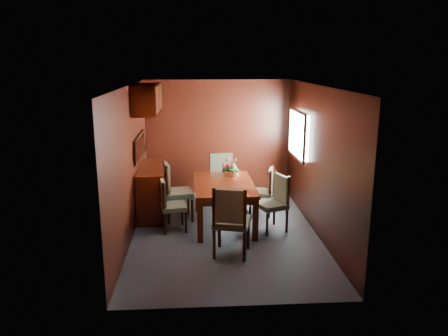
{
  "coord_description": "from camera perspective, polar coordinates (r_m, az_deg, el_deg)",
  "views": [
    {
      "loc": [
        -0.45,
        -6.77,
        2.78
      ],
      "look_at": [
        0.0,
        0.2,
        1.05
      ],
      "focal_mm": 35.0,
      "sensor_mm": 36.0,
      "label": 1
    }
  ],
  "objects": [
    {
      "name": "ground",
      "position": [
        7.34,
        0.1,
        -8.37
      ],
      "size": [
        4.5,
        4.5,
        0.0
      ],
      "primitive_type": "plane",
      "color": "#3B4650",
      "rests_on": "ground"
    },
    {
      "name": "chair_foot",
      "position": [
        8.55,
        -0.26,
        -1.07
      ],
      "size": [
        0.52,
        0.5,
        1.03
      ],
      "rotation": [
        0.0,
        0.0,
        3.2
      ],
      "color": "black",
      "rests_on": "ground"
    },
    {
      "name": "flower_centerpiece",
      "position": [
        7.87,
        0.9,
        0.1
      ],
      "size": [
        0.32,
        0.32,
        0.32
      ],
      "color": "#C2633B",
      "rests_on": "dining_table"
    },
    {
      "name": "chair_left_far",
      "position": [
        7.77,
        -6.57,
        -2.63
      ],
      "size": [
        0.56,
        0.58,
        1.05
      ],
      "rotation": [
        0.0,
        0.0,
        -1.39
      ],
      "color": "black",
      "rests_on": "ground"
    },
    {
      "name": "chair_right_near",
      "position": [
        7.32,
        6.69,
        -4.09
      ],
      "size": [
        0.57,
        0.58,
        0.96
      ],
      "rotation": [
        0.0,
        0.0,
        1.95
      ],
      "color": "black",
      "rests_on": "ground"
    },
    {
      "name": "chair_right_far",
      "position": [
        8.04,
        5.37,
        -2.7
      ],
      "size": [
        0.5,
        0.51,
        0.89
      ],
      "rotation": [
        0.0,
        0.0,
        1.3
      ],
      "color": "black",
      "rests_on": "ground"
    },
    {
      "name": "chair_left_near",
      "position": [
        7.31,
        -7.15,
        -4.48
      ],
      "size": [
        0.47,
        0.49,
        0.89
      ],
      "rotation": [
        0.0,
        0.0,
        -1.38
      ],
      "color": "black",
      "rests_on": "ground"
    },
    {
      "name": "dining_table",
      "position": [
        7.46,
        -0.01,
        -2.75
      ],
      "size": [
        1.03,
        1.62,
        0.75
      ],
      "rotation": [
        0.0,
        0.0,
        0.02
      ],
      "color": "#3A1207",
      "rests_on": "ground"
    },
    {
      "name": "chair_head",
      "position": [
        6.28,
        0.89,
        -6.51
      ],
      "size": [
        0.61,
        0.59,
        1.07
      ],
      "rotation": [
        0.0,
        0.0,
        -0.24
      ],
      "color": "black",
      "rests_on": "ground"
    },
    {
      "name": "sideboard",
      "position": [
        8.16,
        -9.17,
        -2.89
      ],
      "size": [
        0.48,
        1.4,
        0.9
      ],
      "primitive_type": "cube",
      "color": "#3A1207",
      "rests_on": "ground"
    },
    {
      "name": "room_shell",
      "position": [
        7.21,
        -0.9,
        4.72
      ],
      "size": [
        3.06,
        4.52,
        2.41
      ],
      "color": "black",
      "rests_on": "ground"
    }
  ]
}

